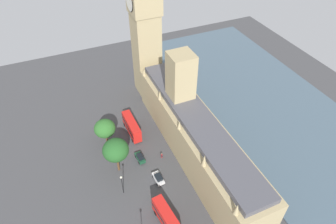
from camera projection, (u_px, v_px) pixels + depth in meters
name	position (u px, v px, depth m)	size (l,w,h in m)	color
ground_plane	(188.00, 156.00, 83.48)	(142.54, 142.54, 0.00)	#424244
river_thames	(285.00, 122.00, 93.62)	(44.36, 128.29, 0.25)	#475B6B
parliament_building	(194.00, 132.00, 79.95)	(11.08, 56.57, 26.60)	tan
clock_tower	(145.00, 15.00, 88.72)	(8.82, 8.82, 53.05)	tan
double_decker_bus_leading	(132.00, 126.00, 88.63)	(2.83, 10.55, 4.75)	red
car_dark_green_under_trees	(140.00, 158.00, 81.85)	(2.02, 4.14, 1.74)	#19472D
car_white_by_river_gate	(158.00, 178.00, 76.72)	(2.17, 4.31, 1.74)	silver
double_decker_bus_near_tower	(168.00, 219.00, 66.29)	(3.63, 10.71, 4.75)	red
pedestrian_midblock	(162.00, 156.00, 82.59)	(0.52, 0.61, 1.59)	maroon
plane_tree_opposite_hall	(105.00, 129.00, 82.94)	(5.97, 5.97, 8.69)	brown
plane_tree_corner	(116.00, 150.00, 74.63)	(6.69, 6.69, 10.76)	brown
street_lamp_far_end	(122.00, 182.00, 71.49)	(0.56, 0.56, 6.57)	black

